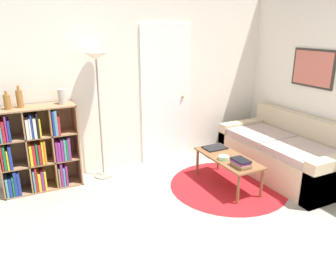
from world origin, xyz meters
TOP-DOWN VIEW (x-y plane):
  - wall_back at (0.02, 2.79)m, footprint 7.34×0.11m
  - wall_right at (2.19, 1.39)m, footprint 0.08×5.77m
  - rug at (0.80, 1.53)m, footprint 1.53×1.53m
  - bookshelf at (-1.42, 2.57)m, footprint 0.95×0.34m
  - floor_lamp at (-0.59, 2.57)m, footprint 0.33×0.33m
  - couch at (1.76, 1.52)m, footprint 0.91×1.83m
  - coffee_table at (0.79, 1.56)m, footprint 0.43×1.00m
  - laptop at (0.81, 1.90)m, footprint 0.31×0.22m
  - bowl at (0.69, 1.52)m, footprint 0.13×0.13m
  - book_stack_on_table at (0.74, 1.24)m, footprint 0.16×0.24m
  - bottle_middle at (-1.67, 2.57)m, footprint 0.08×0.08m
  - bottle_right at (-1.53, 2.60)m, footprint 0.08×0.08m
  - vase_on_shelf at (-1.04, 2.58)m, footprint 0.11×0.11m

SIDE VIEW (x-z plane):
  - rug at x=0.80m, z-range 0.00..0.01m
  - couch at x=1.76m, z-range -0.12..0.69m
  - coffee_table at x=0.79m, z-range 0.16..0.56m
  - laptop at x=0.81m, z-range 0.40..0.42m
  - bowl at x=0.69m, z-range 0.40..0.45m
  - book_stack_on_table at x=0.74m, z-range 0.40..0.50m
  - bookshelf at x=-1.42m, z-range -0.02..1.06m
  - bottle_middle at x=-1.67m, z-range 1.06..1.28m
  - vase_on_shelf at x=-1.04m, z-range 1.08..1.27m
  - bottle_right at x=-1.53m, z-range 1.06..1.32m
  - wall_back at x=0.02m, z-range -0.01..2.59m
  - wall_right at x=2.19m, z-range 0.00..2.60m
  - floor_lamp at x=-0.59m, z-range 0.60..2.30m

